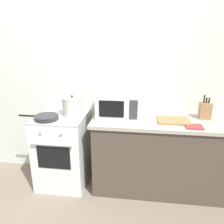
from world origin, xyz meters
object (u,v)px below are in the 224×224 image
object	(u,v)px
frying_pan	(46,117)
oven_mitt	(194,127)
stock_pot	(72,106)
microwave	(118,105)
stove	(63,150)
knife_block	(205,111)
cutting_board	(173,120)

from	to	relation	value
frying_pan	oven_mitt	world-z (taller)	frying_pan
stock_pot	microwave	distance (m)	0.56
stove	knife_block	bearing A→B (deg)	4.72
knife_block	oven_mitt	world-z (taller)	knife_block
stock_pot	knife_block	bearing A→B (deg)	2.52
stock_pot	microwave	bearing A→B (deg)	0.74
stock_pot	knife_block	size ratio (longest dim) A/B	1.17
cutting_board	frying_pan	bearing A→B (deg)	-174.76
oven_mitt	microwave	bearing A→B (deg)	164.06
stove	frying_pan	size ratio (longest dim) A/B	1.93
frying_pan	cutting_board	world-z (taller)	frying_pan
microwave	cutting_board	bearing A→B (deg)	-6.96
stove	knife_block	xyz separation A→B (m)	(1.71, 0.14, 0.56)
frying_pan	knife_block	size ratio (longest dim) A/B	1.68
frying_pan	microwave	xyz separation A→B (m)	(0.82, 0.21, 0.12)
stove	oven_mitt	world-z (taller)	oven_mitt
stove	knife_block	size ratio (longest dim) A/B	3.25
microwave	oven_mitt	bearing A→B (deg)	-15.94
stock_pot	stove	bearing A→B (deg)	-152.39
frying_pan	microwave	world-z (taller)	microwave
frying_pan	knife_block	xyz separation A→B (m)	(1.83, 0.27, 0.07)
knife_block	frying_pan	bearing A→B (deg)	-171.49
microwave	knife_block	distance (m)	1.01
stock_pot	frying_pan	world-z (taller)	stock_pot
knife_block	oven_mitt	size ratio (longest dim) A/B	1.57
cutting_board	knife_block	size ratio (longest dim) A/B	1.27
cutting_board	oven_mitt	distance (m)	0.25
stock_pot	cutting_board	distance (m)	1.21
microwave	cutting_board	size ratio (longest dim) A/B	1.39
stock_pot	knife_block	xyz separation A→B (m)	(1.57, 0.07, -0.01)
microwave	knife_block	size ratio (longest dim) A/B	1.76
stove	frying_pan	xyz separation A→B (m)	(-0.12, -0.13, 0.48)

